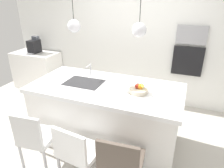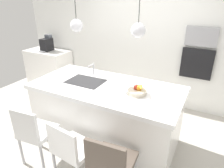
{
  "view_description": "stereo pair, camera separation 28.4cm",
  "coord_description": "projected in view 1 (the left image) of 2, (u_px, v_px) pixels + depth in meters",
  "views": [
    {
      "loc": [
        1.05,
        -2.42,
        2.15
      ],
      "look_at": [
        0.1,
        0.0,
        1.0
      ],
      "focal_mm": 32.21,
      "sensor_mm": 36.0,
      "label": 1
    },
    {
      "loc": [
        1.31,
        -2.3,
        2.15
      ],
      "look_at": [
        0.1,
        0.0,
        1.0
      ],
      "focal_mm": 32.21,
      "sensor_mm": 36.0,
      "label": 2
    }
  ],
  "objects": [
    {
      "name": "floor",
      "position": [
        106.0,
        139.0,
        3.29
      ],
      "size": [
        6.6,
        6.6,
        0.0
      ],
      "primitive_type": "plane",
      "color": "#BCB7AD",
      "rests_on": "ground"
    },
    {
      "name": "back_wall",
      "position": [
        137.0,
        40.0,
        4.16
      ],
      "size": [
        6.0,
        0.1,
        2.6
      ],
      "primitive_type": "cube",
      "color": "white",
      "rests_on": "ground"
    },
    {
      "name": "kitchen_island",
      "position": [
        106.0,
        114.0,
        3.09
      ],
      "size": [
        2.19,
        1.06,
        0.95
      ],
      "color": "white",
      "rests_on": "ground"
    },
    {
      "name": "sink_basin",
      "position": [
        84.0,
        83.0,
        3.02
      ],
      "size": [
        0.56,
        0.4,
        0.02
      ],
      "primitive_type": "cube",
      "color": "#2D2D30",
      "rests_on": "kitchen_island"
    },
    {
      "name": "faucet",
      "position": [
        90.0,
        69.0,
        3.14
      ],
      "size": [
        0.02,
        0.17,
        0.22
      ],
      "color": "silver",
      "rests_on": "kitchen_island"
    },
    {
      "name": "fruit_bowl",
      "position": [
        139.0,
        89.0,
        2.69
      ],
      "size": [
        0.26,
        0.26,
        0.15
      ],
      "color": "beige",
      "rests_on": "kitchen_island"
    },
    {
      "name": "side_counter",
      "position": [
        37.0,
        70.0,
        5.0
      ],
      "size": [
        1.1,
        0.6,
        0.89
      ],
      "primitive_type": "cube",
      "color": "white",
      "rests_on": "ground"
    },
    {
      "name": "coffee_machine",
      "position": [
        34.0,
        46.0,
        4.75
      ],
      "size": [
        0.2,
        0.35,
        0.38
      ],
      "color": "black",
      "rests_on": "side_counter"
    },
    {
      "name": "microwave",
      "position": [
        192.0,
        35.0,
        3.68
      ],
      "size": [
        0.54,
        0.08,
        0.34
      ],
      "primitive_type": "cube",
      "color": "#9E9EA3",
      "rests_on": "back_wall"
    },
    {
      "name": "oven",
      "position": [
        187.0,
        61.0,
        3.88
      ],
      "size": [
        0.56,
        0.08,
        0.56
      ],
      "primitive_type": "cube",
      "color": "black",
      "rests_on": "back_wall"
    },
    {
      "name": "chair_near",
      "position": [
        36.0,
        137.0,
        2.54
      ],
      "size": [
        0.45,
        0.46,
        0.89
      ],
      "color": "silver",
      "rests_on": "ground"
    },
    {
      "name": "chair_middle",
      "position": [
        77.0,
        151.0,
        2.36
      ],
      "size": [
        0.51,
        0.46,
        0.83
      ],
      "color": "white",
      "rests_on": "ground"
    },
    {
      "name": "chair_far",
      "position": [
        121.0,
        162.0,
        2.16
      ],
      "size": [
        0.5,
        0.51,
        0.87
      ],
      "color": "brown",
      "rests_on": "ground"
    },
    {
      "name": "pendant_light_left",
      "position": [
        74.0,
        26.0,
        2.72
      ],
      "size": [
        0.18,
        0.18,
        0.78
      ],
      "color": "silver"
    },
    {
      "name": "pendant_light_right",
      "position": [
        139.0,
        30.0,
        2.42
      ],
      "size": [
        0.18,
        0.18,
        0.78
      ],
      "color": "silver"
    }
  ]
}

